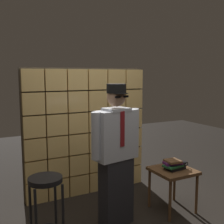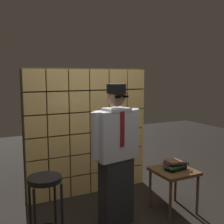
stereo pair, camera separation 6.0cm
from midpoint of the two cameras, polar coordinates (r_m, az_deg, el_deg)
glass_block_wall at (r=4.23m, az=-4.38°, el=-4.18°), size 1.94×0.10×1.94m
standing_person at (r=3.33m, az=1.39°, el=-8.44°), size 0.69×0.33×1.71m
bar_stool at (r=2.99m, az=-13.02°, el=-16.59°), size 0.34×0.34×0.81m
side_table at (r=3.86m, az=13.02°, el=-12.57°), size 0.52×0.52×0.57m
book_stack at (r=3.80m, az=13.01°, el=-10.60°), size 0.27×0.21×0.13m
coffee_mug at (r=3.88m, az=15.09°, el=-10.56°), size 0.13×0.08×0.09m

